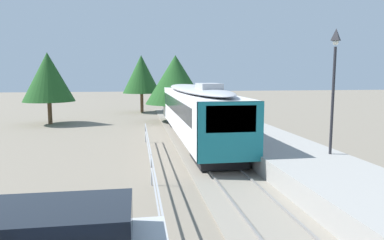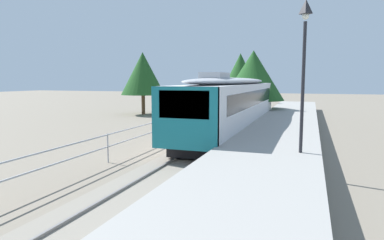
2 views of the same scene
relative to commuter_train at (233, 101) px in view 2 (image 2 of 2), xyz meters
The scene contains 8 objects.
ground_plane 9.22m from the commuter_train, 109.55° to the right, with size 160.00×160.00×0.00m, color slate.
track_rails 8.71m from the commuter_train, 90.00° to the right, with size 3.20×60.00×0.14m.
commuter_train is the anchor object (origin of this frame).
station_platform 9.21m from the commuter_train, 68.96° to the right, with size 3.90×60.00×0.90m, color #999691.
platform_lamp_mid_platform 10.39m from the commuter_train, 63.67° to the right, with size 0.34×0.34×5.35m.
tree_behind_carpark 18.73m from the commuter_train, 99.96° to the left, with size 4.32×4.32×6.60m.
tree_behind_station_far 9.54m from the commuter_train, 91.58° to the left, with size 5.57×5.57×6.13m.
tree_distant_left 15.02m from the commuter_train, 140.09° to the left, with size 4.43×4.43×6.28m.
Camera 2 is at (4.78, 8.69, 3.50)m, focal length 32.09 mm.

